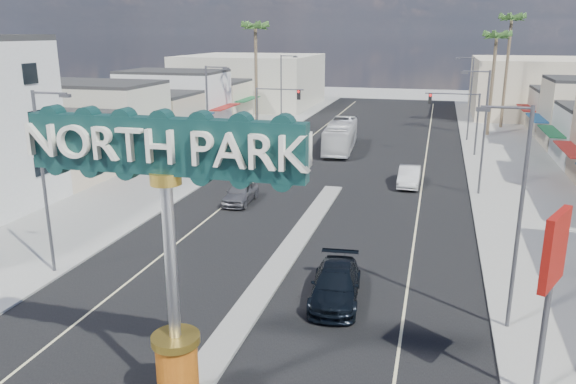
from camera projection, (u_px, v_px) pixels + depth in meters
The scene contains 25 objects.
ground at pixel (336, 185), 43.89m from camera, with size 160.00×160.00×0.00m, color gray.
road at pixel (336, 185), 43.89m from camera, with size 20.00×120.00×0.01m, color black.
median_island at pixel (281, 262), 29.00m from camera, with size 1.30×30.00×0.16m, color gray.
sidewalk_left at pixel (173, 173), 47.34m from camera, with size 8.00×120.00×0.12m, color gray.
sidewalk_right at pixel (528, 198), 40.40m from camera, with size 8.00×120.00×0.12m, color gray.
storefront_row_left at pixel (141, 113), 61.09m from camera, with size 12.00×42.00×6.00m, color beige.
backdrop_far_left at pixel (251, 81), 90.04m from camera, with size 20.00×20.00×8.00m, color #B7B29E.
backdrop_far_right at pixel (547, 87), 79.14m from camera, with size 20.00×20.00×8.00m, color beige.
gateway_sign at pixel (169, 234), 16.23m from camera, with size 8.20×1.50×9.15m.
traffic_signal_left at pixel (274, 105), 57.99m from camera, with size 5.09×0.45×6.00m.
traffic_signal_right at pixel (458, 111), 53.44m from camera, with size 5.09×0.45×6.00m.
streetlight_l_near at pixel (46, 174), 26.50m from camera, with size 2.03×0.22×9.00m.
streetlight_l_mid at pixel (210, 116), 45.08m from camera, with size 2.03×0.22×9.00m.
streetlight_l_far at pixel (283, 89), 65.52m from camera, with size 2.03×0.22×9.00m.
streetlight_r_near at pixel (516, 209), 21.33m from camera, with size 2.03×0.22×9.00m.
streetlight_r_mid at pixel (482, 127), 39.91m from camera, with size 2.03×0.22×9.00m.
streetlight_r_far at pixel (469, 94), 60.35m from camera, with size 2.03×0.22×9.00m.
palm_left_far at pixel (255, 32), 62.53m from camera, with size 2.60×2.60×13.10m.
palm_right_mid at pixel (496, 41), 61.90m from camera, with size 2.60×2.60×12.10m.
palm_right_far at pixel (511, 25), 66.49m from camera, with size 2.60×2.60×14.10m.
suv_right at pixel (336, 285), 24.90m from camera, with size 2.09×5.15×1.49m, color black.
car_parked_left at pixel (240, 193), 39.17m from camera, with size 1.71×4.26×1.45m, color slate.
car_parked_right at pixel (409, 176), 43.57m from camera, with size 1.59×4.57×1.50m, color silver.
city_bus at pixel (340, 136), 56.40m from camera, with size 2.48×10.61×2.96m, color white.
bank_pylon_sign at pixel (553, 260), 17.09m from camera, with size 1.04×1.88×6.27m.
Camera 1 is at (7.28, -11.88, 11.56)m, focal length 35.00 mm.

